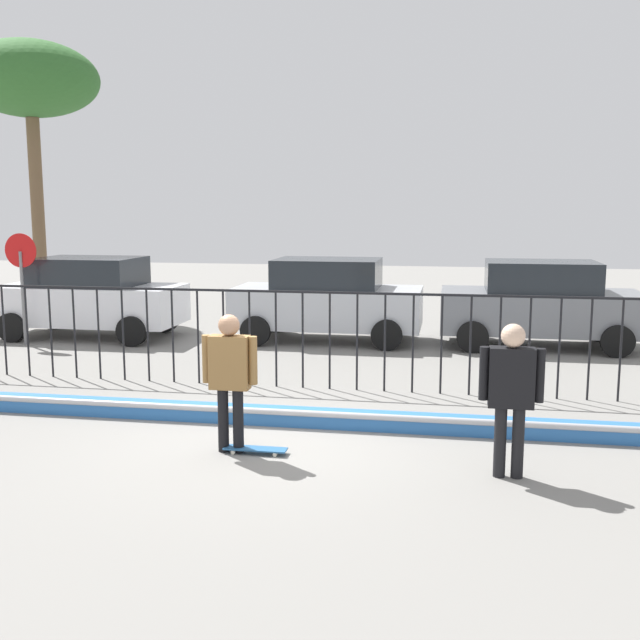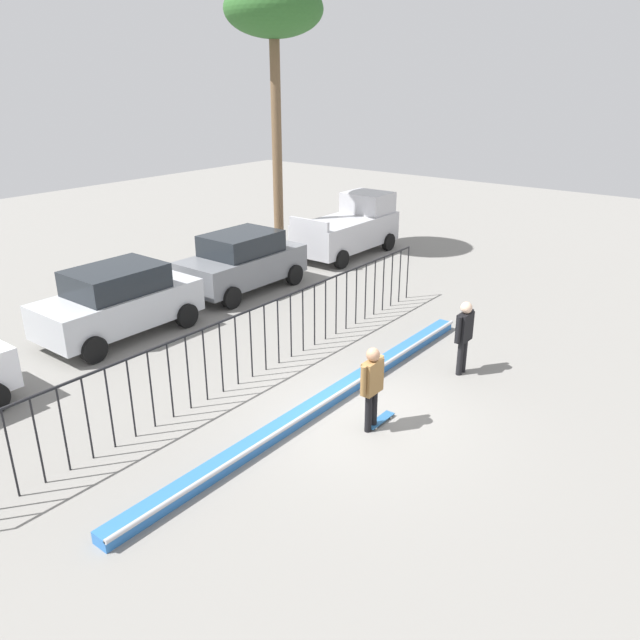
{
  "view_description": "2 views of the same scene",
  "coord_description": "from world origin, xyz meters",
  "px_view_note": "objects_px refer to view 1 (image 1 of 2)",
  "views": [
    {
      "loc": [
        2.48,
        -9.06,
        3.07
      ],
      "look_at": [
        0.39,
        2.56,
        1.26
      ],
      "focal_mm": 41.4,
      "sensor_mm": 36.0,
      "label": 1
    },
    {
      "loc": [
        -9.21,
        -6.16,
        6.53
      ],
      "look_at": [
        1.15,
        1.94,
        1.33
      ],
      "focal_mm": 34.68,
      "sensor_mm": 36.0,
      "label": 2
    }
  ],
  "objects_px": {
    "skateboard": "(255,449)",
    "parked_car_white": "(90,297)",
    "skateboarder": "(230,370)",
    "palm_tree_short": "(30,82)",
    "parked_car_silver": "(327,299)",
    "camera_operator": "(511,386)",
    "stop_sign": "(22,273)",
    "parked_car_gray": "(540,303)"
  },
  "relations": [
    {
      "from": "stop_sign",
      "to": "palm_tree_short",
      "type": "bearing_deg",
      "value": 116.18
    },
    {
      "from": "skateboard",
      "to": "stop_sign",
      "type": "height_order",
      "value": "stop_sign"
    },
    {
      "from": "parked_car_white",
      "to": "camera_operator",
      "type": "bearing_deg",
      "value": -40.25
    },
    {
      "from": "parked_car_silver",
      "to": "palm_tree_short",
      "type": "distance_m",
      "value": 10.68
    },
    {
      "from": "skateboarder",
      "to": "parked_car_white",
      "type": "bearing_deg",
      "value": 109.03
    },
    {
      "from": "stop_sign",
      "to": "skateboarder",
      "type": "bearing_deg",
      "value": -42.98
    },
    {
      "from": "stop_sign",
      "to": "palm_tree_short",
      "type": "height_order",
      "value": "palm_tree_short"
    },
    {
      "from": "camera_operator",
      "to": "stop_sign",
      "type": "relative_size",
      "value": 0.71
    },
    {
      "from": "skateboard",
      "to": "parked_car_silver",
      "type": "xyz_separation_m",
      "value": [
        -0.44,
        8.01,
        0.91
      ]
    },
    {
      "from": "parked_car_white",
      "to": "palm_tree_short",
      "type": "relative_size",
      "value": 0.57
    },
    {
      "from": "camera_operator",
      "to": "parked_car_gray",
      "type": "bearing_deg",
      "value": -68.13
    },
    {
      "from": "parked_car_white",
      "to": "parked_car_gray",
      "type": "distance_m",
      "value": 10.4
    },
    {
      "from": "palm_tree_short",
      "to": "camera_operator",
      "type": "bearing_deg",
      "value": -41.67
    },
    {
      "from": "camera_operator",
      "to": "stop_sign",
      "type": "height_order",
      "value": "stop_sign"
    },
    {
      "from": "parked_car_silver",
      "to": "stop_sign",
      "type": "distance_m",
      "value": 6.87
    },
    {
      "from": "skateboarder",
      "to": "palm_tree_short",
      "type": "height_order",
      "value": "palm_tree_short"
    },
    {
      "from": "parked_car_silver",
      "to": "parked_car_white",
      "type": "bearing_deg",
      "value": -170.69
    },
    {
      "from": "skateboarder",
      "to": "parked_car_silver",
      "type": "bearing_deg",
      "value": 72.29
    },
    {
      "from": "skateboarder",
      "to": "skateboard",
      "type": "relative_size",
      "value": 2.2
    },
    {
      "from": "skateboard",
      "to": "camera_operator",
      "type": "relative_size",
      "value": 0.45
    },
    {
      "from": "skateboard",
      "to": "palm_tree_short",
      "type": "bearing_deg",
      "value": 131.21
    },
    {
      "from": "skateboarder",
      "to": "parked_car_silver",
      "type": "distance_m",
      "value": 7.99
    },
    {
      "from": "parked_car_white",
      "to": "palm_tree_short",
      "type": "height_order",
      "value": "palm_tree_short"
    },
    {
      "from": "parked_car_gray",
      "to": "skateboarder",
      "type": "bearing_deg",
      "value": -120.17
    },
    {
      "from": "parked_car_white",
      "to": "skateboard",
      "type": "bearing_deg",
      "value": -50.88
    },
    {
      "from": "skateboard",
      "to": "parked_car_gray",
      "type": "xyz_separation_m",
      "value": [
        4.3,
        8.1,
        0.91
      ]
    },
    {
      "from": "skateboarder",
      "to": "parked_car_white",
      "type": "xyz_separation_m",
      "value": [
        -5.75,
        7.47,
        -0.08
      ]
    },
    {
      "from": "skateboard",
      "to": "parked_car_white",
      "type": "relative_size",
      "value": 0.19
    },
    {
      "from": "parked_car_silver",
      "to": "stop_sign",
      "type": "height_order",
      "value": "stop_sign"
    },
    {
      "from": "stop_sign",
      "to": "palm_tree_short",
      "type": "relative_size",
      "value": 0.33
    },
    {
      "from": "parked_car_gray",
      "to": "stop_sign",
      "type": "bearing_deg",
      "value": -171.45
    },
    {
      "from": "skateboarder",
      "to": "palm_tree_short",
      "type": "relative_size",
      "value": 0.23
    },
    {
      "from": "skateboard",
      "to": "palm_tree_short",
      "type": "relative_size",
      "value": 0.11
    },
    {
      "from": "skateboard",
      "to": "stop_sign",
      "type": "bearing_deg",
      "value": 138.64
    },
    {
      "from": "stop_sign",
      "to": "skateboard",
      "type": "bearing_deg",
      "value": -41.75
    },
    {
      "from": "skateboarder",
      "to": "parked_car_gray",
      "type": "relative_size",
      "value": 0.41
    },
    {
      "from": "camera_operator",
      "to": "palm_tree_short",
      "type": "height_order",
      "value": "palm_tree_short"
    },
    {
      "from": "skateboard",
      "to": "parked_car_white",
      "type": "xyz_separation_m",
      "value": [
        -6.08,
        7.49,
        0.91
      ]
    },
    {
      "from": "skateboard",
      "to": "camera_operator",
      "type": "bearing_deg",
      "value": -4.67
    },
    {
      "from": "parked_car_silver",
      "to": "skateboard",
      "type": "bearing_deg",
      "value": -82.76
    },
    {
      "from": "camera_operator",
      "to": "parked_car_silver",
      "type": "height_order",
      "value": "parked_car_silver"
    },
    {
      "from": "skateboarder",
      "to": "palm_tree_short",
      "type": "distance_m",
      "value": 14.88
    }
  ]
}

